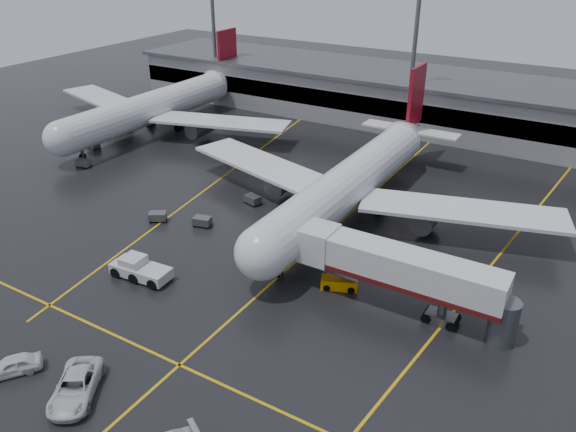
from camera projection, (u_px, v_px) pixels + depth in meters
The scene contains 20 objects.
ground at pixel (313, 246), 61.45m from camera, with size 220.00×220.00×0.00m, color black.
apron_line_centre at pixel (313, 246), 61.45m from camera, with size 0.25×90.00×0.02m, color gold.
apron_line_stop at pixel (180, 365), 44.62m from camera, with size 60.00×0.25×0.02m, color gold.
apron_line_left at pixel (221, 178), 78.27m from camera, with size 0.25×70.00×0.02m, color gold.
apron_line_right at pixel (504, 249), 60.83m from camera, with size 0.25×70.00×0.02m, color gold.
terminal at pixel (449, 103), 96.15m from camera, with size 122.00×19.00×8.60m.
light_mast_left at pixel (213, 25), 107.68m from camera, with size 3.00×1.20×25.45m.
light_mast_mid at pixel (415, 45), 89.32m from camera, with size 3.00×1.20×25.45m.
main_airliner at pixel (353, 180), 66.96m from camera, with size 48.80×45.60×14.10m.
second_airliner at pixel (157, 106), 95.42m from camera, with size 48.80×45.60×14.10m.
jet_bridge at pixel (400, 271), 49.64m from camera, with size 19.90×3.40×6.05m.
pushback_tractor at pixel (140, 269), 55.58m from camera, with size 6.31×3.02×2.20m.
belt_loader at pixel (339, 283), 54.03m from camera, with size 3.77×2.68×2.20m.
service_van_a at pixel (76, 387), 41.33m from camera, with size 2.83×6.13×1.70m, color silver.
service_van_d at pixel (12, 365), 43.52m from camera, with size 1.75×4.34×1.48m, color silver.
baggage_cart_a at pixel (202, 221), 65.37m from camera, with size 2.26×1.75×1.12m.
baggage_cart_b at pixel (158, 216), 66.44m from camera, with size 2.38×2.15×1.12m.
baggage_cart_c at pixel (253, 199), 70.64m from camera, with size 2.27×1.78×1.12m.
baggage_cart_d at pixel (93, 144), 88.66m from camera, with size 2.15×1.54×1.12m.
baggage_cart_e at pixel (84, 163), 81.71m from camera, with size 2.23×1.69×1.12m.
Camera 1 is at (25.09, -47.14, 30.70)m, focal length 35.26 mm.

